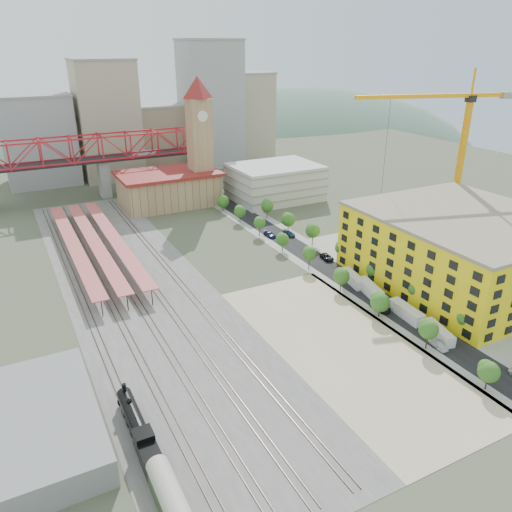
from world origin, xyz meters
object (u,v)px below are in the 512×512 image
tower_crane (454,138)px  construction_building (463,249)px  clock_tower (199,129)px  car_0 (436,344)px  site_trailer_a (438,333)px  site_trailer_c (370,289)px  locomotive (139,430)px  site_trailer_b (406,312)px  site_trailer_d (353,279)px

tower_crane → construction_building: bearing=-127.8°
clock_tower → car_0: size_ratio=13.14×
site_trailer_a → site_trailer_c: bearing=102.6°
locomotive → site_trailer_a: bearing=0.0°
site_trailer_a → site_trailer_b: site_trailer_b is taller
site_trailer_b → clock_tower: bearing=98.2°
site_trailer_a → site_trailer_c: (0.00, 23.05, 0.12)m
tower_crane → site_trailer_b: (-46.42, -34.43, -31.01)m
clock_tower → tower_crane: tower_crane is taller
construction_building → locomotive: (-92.00, -18.02, -7.32)m
site_trailer_a → tower_crane: bearing=56.3°
locomotive → site_trailer_c: locomotive is taller
locomotive → construction_building: bearing=11.1°
construction_building → site_trailer_a: bearing=-145.3°
clock_tower → car_0: (5.00, -120.45, -28.02)m
site_trailer_d → car_0: size_ratio=2.46×
clock_tower → car_0: 123.76m
construction_building → site_trailer_d: bearing=155.1°
site_trailer_c → car_0: (-3.00, -25.51, -0.71)m
car_0 → clock_tower: bearing=100.1°
tower_crane → car_0: size_ratio=13.26×
construction_building → site_trailer_c: construction_building is taller
construction_building → locomotive: 94.03m
site_trailer_c → car_0: size_ratio=2.55×
car_0 → site_trailer_a: bearing=47.0°
site_trailer_d → locomotive: bearing=-145.2°
tower_crane → site_trailer_b: tower_crane is taller
construction_building → car_0: (-29.00, -20.45, -8.74)m
construction_building → site_trailer_d: size_ratio=5.21×
site_trailer_b → car_0: (-3.00, -12.32, -0.72)m
clock_tower → site_trailer_d: clock_tower is taller
site_trailer_c → car_0: site_trailer_c is taller
site_trailer_d → car_0: 32.69m
clock_tower → site_trailer_c: clock_tower is taller
locomotive → tower_crane: tower_crane is taller
clock_tower → locomotive: 134.16m
site_trailer_a → locomotive: bearing=-167.4°
locomotive → car_0: size_ratio=5.65×
construction_building → tower_crane: size_ratio=0.96×
tower_crane → site_trailer_c: (-46.42, -21.23, -31.01)m
site_trailer_a → site_trailer_d: 30.08m
site_trailer_c → clock_tower: bearing=106.5°
locomotive → site_trailer_b: size_ratio=2.20×
locomotive → site_trailer_d: locomotive is taller
tower_crane → site_trailer_b: 65.59m
tower_crane → car_0: 75.06m
site_trailer_a → site_trailer_c: site_trailer_c is taller
tower_crane → site_trailer_c: size_ratio=5.20×
clock_tower → car_0: bearing=-87.6°
tower_crane → site_trailer_c: 59.73m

